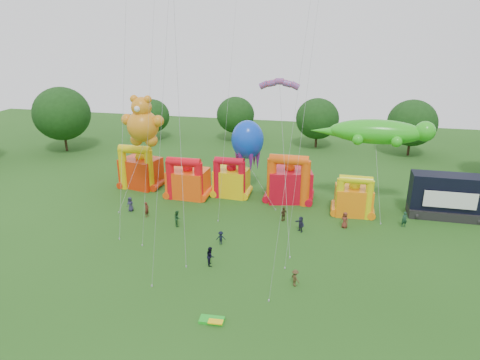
% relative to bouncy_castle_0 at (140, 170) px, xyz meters
% --- Properties ---
extents(ground, '(160.00, 160.00, 0.00)m').
position_rel_bouncy_castle_0_xyz_m(ground, '(16.04, -29.24, -2.52)').
color(ground, '#1E4914').
rests_on(ground, ground).
extents(tree_ring, '(125.99, 128.12, 12.07)m').
position_rel_bouncy_castle_0_xyz_m(tree_ring, '(14.84, -28.61, 3.74)').
color(tree_ring, '#352314').
rests_on(tree_ring, ground).
extents(bouncy_castle_0, '(6.08, 5.33, 6.66)m').
position_rel_bouncy_castle_0_xyz_m(bouncy_castle_0, '(0.00, 0.00, 0.00)').
color(bouncy_castle_0, red).
rests_on(bouncy_castle_0, ground).
extents(bouncy_castle_1, '(5.43, 4.46, 6.01)m').
position_rel_bouncy_castle_0_xyz_m(bouncy_castle_1, '(8.08, -2.24, -0.24)').
color(bouncy_castle_1, '#FF4F0D').
rests_on(bouncy_castle_1, ground).
extents(bouncy_castle_2, '(4.78, 3.98, 5.88)m').
position_rel_bouncy_castle_0_xyz_m(bouncy_castle_2, '(13.89, -0.57, -0.27)').
color(bouncy_castle_2, yellow).
rests_on(bouncy_castle_2, ground).
extents(bouncy_castle_3, '(6.56, 5.69, 6.82)m').
position_rel_bouncy_castle_0_xyz_m(bouncy_castle_3, '(21.97, -0.52, 0.05)').
color(bouncy_castle_3, red).
rests_on(bouncy_castle_3, ground).
extents(bouncy_castle_4, '(4.73, 3.91, 5.50)m').
position_rel_bouncy_castle_0_xyz_m(bouncy_castle_4, '(30.41, -3.41, -0.41)').
color(bouncy_castle_4, orange).
rests_on(bouncy_castle_4, ground).
extents(stage_trailer, '(8.78, 3.43, 5.53)m').
position_rel_bouncy_castle_0_xyz_m(stage_trailer, '(41.63, -1.69, 0.15)').
color(stage_trailer, black).
rests_on(stage_trailer, ground).
extents(teddy_bear_kite, '(5.74, 6.66, 14.47)m').
position_rel_bouncy_castle_0_xyz_m(teddy_bear_kite, '(2.84, -6.04, 5.11)').
color(teddy_bear_kite, orange).
rests_on(teddy_bear_kite, ground).
extents(gecko_kite, '(15.05, 7.96, 11.78)m').
position_rel_bouncy_castle_0_xyz_m(gecko_kite, '(32.72, -1.19, 5.94)').
color(gecko_kite, green).
rests_on(gecko_kite, ground).
extents(octopus_kite, '(7.36, 8.40, 10.41)m').
position_rel_bouncy_castle_0_xyz_m(octopus_kite, '(17.03, 0.13, 2.03)').
color(octopus_kite, blue).
rests_on(octopus_kite, ground).
extents(parafoil_kites, '(20.83, 12.24, 32.94)m').
position_rel_bouncy_castle_0_xyz_m(parafoil_kites, '(15.26, -14.41, 9.86)').
color(parafoil_kites, red).
rests_on(parafoil_kites, ground).
extents(diamond_kites, '(18.32, 21.35, 36.96)m').
position_rel_bouncy_castle_0_xyz_m(diamond_kites, '(16.60, -15.07, 13.98)').
color(diamond_kites, red).
rests_on(diamond_kites, ground).
extents(folded_kite_bundle, '(2.05, 1.18, 0.31)m').
position_rel_bouncy_castle_0_xyz_m(folded_kite_bundle, '(18.79, -27.53, -2.39)').
color(folded_kite_bundle, green).
rests_on(folded_kite_bundle, ground).
extents(spectator_0, '(0.97, 0.66, 1.91)m').
position_rel_bouncy_castle_0_xyz_m(spectator_0, '(2.48, -8.65, -1.57)').
color(spectator_0, '#26243D').
rests_on(spectator_0, ground).
extents(spectator_1, '(0.59, 0.79, 1.96)m').
position_rel_bouncy_castle_0_xyz_m(spectator_1, '(5.27, -9.80, -1.54)').
color(spectator_1, '#4D1E16').
rests_on(spectator_1, ground).
extents(spectator_2, '(1.07, 1.17, 1.95)m').
position_rel_bouncy_castle_0_xyz_m(spectator_2, '(9.90, -11.39, -1.55)').
color(spectator_2, '#1B441F').
rests_on(spectator_2, ground).
extents(spectator_3, '(1.11, 0.79, 1.55)m').
position_rel_bouncy_castle_0_xyz_m(spectator_3, '(16.13, -14.76, -1.75)').
color(spectator_3, black).
rests_on(spectator_3, ground).
extents(spectator_4, '(1.07, 1.06, 1.82)m').
position_rel_bouncy_castle_0_xyz_m(spectator_4, '(22.11, -7.38, -1.62)').
color(spectator_4, '#42301A').
rests_on(spectator_4, ground).
extents(spectator_5, '(1.51, 1.69, 1.86)m').
position_rel_bouncy_castle_0_xyz_m(spectator_5, '(24.36, -9.76, -1.59)').
color(spectator_5, '#26263F').
rests_on(spectator_5, ground).
extents(spectator_6, '(1.15, 1.08, 1.98)m').
position_rel_bouncy_castle_0_xyz_m(spectator_6, '(29.37, -7.69, -1.53)').
color(spectator_6, maroon).
rests_on(spectator_6, ground).
extents(spectator_7, '(0.79, 0.62, 1.91)m').
position_rel_bouncy_castle_0_xyz_m(spectator_7, '(36.31, -5.91, -1.57)').
color(spectator_7, '#173B27').
rests_on(spectator_7, ground).
extents(spectator_8, '(1.01, 1.15, 1.98)m').
position_rel_bouncy_castle_0_xyz_m(spectator_8, '(16.22, -19.11, -1.53)').
color(spectator_8, black).
rests_on(spectator_8, ground).
extents(spectator_9, '(1.19, 1.22, 1.67)m').
position_rel_bouncy_castle_0_xyz_m(spectator_9, '(24.83, -21.00, -1.69)').
color(spectator_9, '#44341B').
rests_on(spectator_9, ground).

